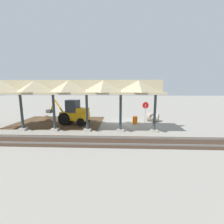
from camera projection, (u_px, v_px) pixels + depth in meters
ground_plane at (127, 123)px, 18.00m from camera, size 120.00×120.00×0.00m
dirt_work_zone at (60, 122)px, 18.38m from camera, size 10.28×7.00×0.01m
platform_canopy at (69, 88)px, 14.08m from camera, size 17.37×3.20×4.90m
rail_tracks at (132, 142)px, 11.68m from camera, size 60.00×2.58×0.15m
stop_sign at (145, 108)px, 17.55m from camera, size 0.76×0.15×2.52m
backhoe at (74, 113)px, 17.16m from camera, size 5.29×2.36×2.82m
dirt_mound at (47, 120)px, 19.43m from camera, size 5.21×5.21×1.33m
concrete_pipe at (153, 117)px, 18.69m from camera, size 1.64×1.50×1.04m
traffic_barrel at (135, 120)px, 17.38m from camera, size 0.56×0.56×0.90m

